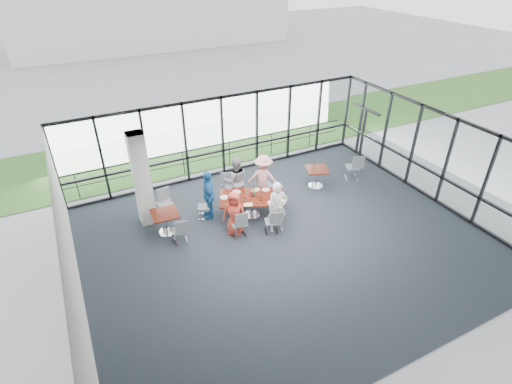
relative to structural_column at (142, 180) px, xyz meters
name	(u,v)px	position (x,y,z in m)	size (l,w,h in m)	color
floor	(286,241)	(3.60, -3.00, -1.61)	(12.00, 10.00, 0.02)	#1D242A
ceiling	(291,148)	(3.60, -3.00, 1.60)	(12.00, 10.00, 0.04)	white
wall_left	(70,259)	(-2.40, -3.00, 0.00)	(0.10, 10.00, 3.20)	silver
wall_front	(417,318)	(3.60, -8.00, 0.00)	(12.00, 0.10, 3.20)	silver
curtain_wall_back	(222,136)	(3.60, 2.00, 0.00)	(12.00, 0.10, 3.20)	white
curtain_wall_right	(435,156)	(9.60, -3.00, 0.00)	(0.10, 10.00, 3.20)	white
exit_door	(363,133)	(9.60, 0.75, -0.55)	(0.12, 1.60, 2.10)	black
structural_column	(142,180)	(0.00, 0.00, 0.00)	(0.50, 0.50, 3.20)	white
apron	(186,130)	(3.60, 7.00, -1.62)	(80.00, 70.00, 0.02)	gray
grass_strip	(199,144)	(3.60, 5.00, -1.59)	(80.00, 5.00, 0.01)	#314F1F
hangar_main	(149,8)	(7.60, 29.00, 1.40)	(24.00, 10.00, 6.00)	silver
guard_rail	(218,155)	(3.60, 2.60, -1.10)	(0.06, 0.06, 12.00)	#2D2D33
main_table	(252,199)	(3.26, -1.26, -0.96)	(2.45, 1.92, 0.75)	#361207
side_table_left	(165,216)	(0.38, -0.89, -0.97)	(0.89, 0.89, 0.75)	#361207
side_table_right	(317,172)	(6.31, -0.63, -0.98)	(1.02, 1.02, 0.75)	#361207
diner_near_left	(235,213)	(2.34, -1.90, -0.85)	(0.73, 0.48, 1.50)	red
diner_near_right	(278,207)	(3.61, -2.37, -0.73)	(0.64, 0.47, 1.75)	silver
diner_far_left	(236,180)	(3.14, -0.24, -0.72)	(0.86, 0.53, 1.77)	gray
diner_far_right	(263,178)	(4.07, -0.54, -0.71)	(1.14, 0.59, 1.77)	pink
diner_end	(209,195)	(1.95, -0.67, -0.73)	(1.02, 0.56, 1.75)	#1E5D9C
chair_main_nl	(238,223)	(2.38, -2.05, -1.15)	(0.44, 0.44, 0.90)	slate
chair_main_nr	(272,221)	(3.39, -2.40, -1.18)	(0.41, 0.41, 0.84)	slate
chair_main_fl	(232,187)	(3.10, 0.03, -1.11)	(0.48, 0.48, 0.97)	slate
chair_main_fr	(265,185)	(4.20, -0.42, -1.11)	(0.48, 0.48, 0.99)	slate
chair_main_end	(204,207)	(1.76, -0.62, -1.19)	(0.40, 0.40, 0.82)	slate
chair_spare_la	(180,230)	(0.63, -1.53, -1.18)	(0.41, 0.41, 0.84)	slate
chair_spare_lb	(165,204)	(0.63, 0.07, -1.13)	(0.46, 0.46, 0.94)	slate
chair_spare_r	(352,167)	(7.93, -0.74, -1.10)	(0.49, 0.49, 1.00)	slate
plate_nl	(236,204)	(2.61, -1.43, -0.84)	(0.27, 0.27, 0.01)	white
plate_nr	(272,203)	(3.68, -1.90, -0.84)	(0.28, 0.28, 0.01)	white
plate_fl	(237,192)	(2.92, -0.77, -0.84)	(0.28, 0.28, 0.01)	white
plate_fr	(266,190)	(3.89, -1.08, -0.84)	(0.26, 0.26, 0.01)	white
plate_end	(224,197)	(2.41, -0.89, -0.84)	(0.27, 0.27, 0.01)	white
tumbler_a	(244,200)	(2.89, -1.44, -0.78)	(0.07, 0.07, 0.15)	white
tumbler_b	(261,198)	(3.43, -1.59, -0.79)	(0.06, 0.06, 0.13)	white
tumbler_c	(253,191)	(3.40, -1.08, -0.78)	(0.07, 0.07, 0.14)	white
tumbler_d	(229,198)	(2.49, -1.09, -0.78)	(0.07, 0.07, 0.14)	white
menu_a	(248,205)	(2.94, -1.64, -0.85)	(0.29, 0.21, 0.00)	silver
menu_b	(282,200)	(4.04, -1.91, -0.85)	(0.27, 0.19, 0.00)	silver
menu_c	(256,190)	(3.58, -0.93, -0.85)	(0.30, 0.21, 0.00)	silver
condiment_caddy	(253,196)	(3.31, -1.24, -0.83)	(0.10, 0.07, 0.04)	black
ketchup_bottle	(251,194)	(3.24, -1.20, -0.76)	(0.06, 0.06, 0.18)	#AE162E
green_bottle	(254,193)	(3.35, -1.24, -0.75)	(0.05, 0.05, 0.20)	#157725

